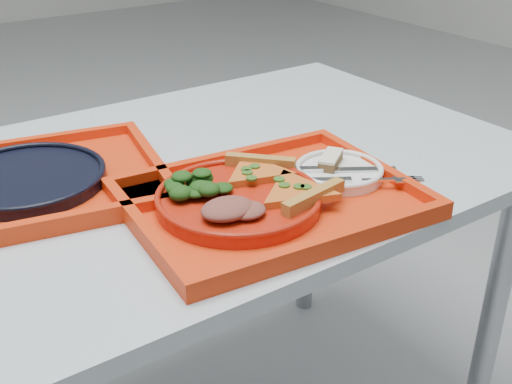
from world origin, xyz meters
TOP-DOWN VIEW (x-y plane):
  - table at (0.00, 0.00)m, footprint 1.60×0.80m
  - tray_main at (0.20, -0.21)m, footprint 0.48×0.39m
  - tray_far at (-0.11, 0.07)m, footprint 0.51×0.43m
  - dinner_plate at (0.14, -0.20)m, footprint 0.26×0.26m
  - side_plate at (0.34, -0.21)m, footprint 0.15×0.15m
  - navy_plate at (-0.11, 0.07)m, footprint 0.26×0.26m
  - pizza_slice_a at (0.22, -0.25)m, footprint 0.15×0.16m
  - pizza_slice_b at (0.21, -0.15)m, footprint 0.18×0.18m
  - salad_heap at (0.09, -0.15)m, footprint 0.09×0.08m
  - meat_portion at (0.09, -0.24)m, footprint 0.08×0.07m
  - dessert_bar at (0.34, -0.19)m, footprint 0.07×0.06m
  - knife at (0.34, -0.22)m, footprint 0.16×0.11m
  - fork at (0.34, -0.26)m, footprint 0.17×0.12m

SIDE VIEW (x-z plane):
  - table at x=0.00m, z-range 0.30..1.05m
  - tray_main at x=0.20m, z-range 0.75..0.76m
  - tray_far at x=-0.11m, z-range 0.75..0.76m
  - side_plate at x=0.34m, z-range 0.76..0.78m
  - navy_plate at x=-0.11m, z-range 0.76..0.78m
  - dinner_plate at x=0.14m, z-range 0.76..0.78m
  - knife at x=0.34m, z-range 0.78..0.78m
  - fork at x=0.34m, z-range 0.78..0.78m
  - dessert_bar at x=0.34m, z-range 0.78..0.80m
  - pizza_slice_a at x=0.22m, z-range 0.78..0.80m
  - pizza_slice_b at x=0.21m, z-range 0.78..0.80m
  - meat_portion at x=0.09m, z-range 0.78..0.80m
  - salad_heap at x=0.09m, z-range 0.78..0.82m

